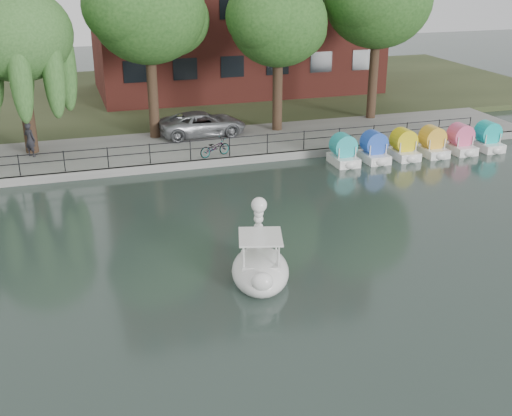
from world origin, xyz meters
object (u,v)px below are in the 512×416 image
pedestrian (30,137)px  minivan (203,122)px  bicycle (215,147)px  swan_boat (260,264)px

pedestrian → minivan: bearing=-128.9°
bicycle → swan_boat: 12.52m
bicycle → swan_boat: swan_boat is taller
minivan → pedestrian: bearing=95.2°
swan_boat → bicycle: bearing=98.0°
minivan → bicycle: minivan is taller
minivan → pedestrian: (-9.13, -1.24, 0.22)m
bicycle → swan_boat: (-1.56, -12.41, -0.35)m
pedestrian → bicycle: bearing=-154.0°
pedestrian → swan_boat: 16.83m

